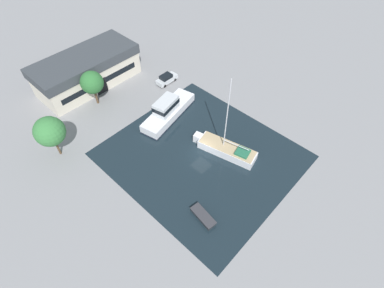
% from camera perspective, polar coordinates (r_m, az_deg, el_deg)
% --- Properties ---
extents(ground_plane, '(440.00, 440.00, 0.00)m').
position_cam_1_polar(ground_plane, '(45.17, 1.82, -2.12)').
color(ground_plane, gray).
extents(water_canal, '(23.81, 26.20, 0.01)m').
position_cam_1_polar(water_canal, '(45.17, 1.82, -2.11)').
color(water_canal, black).
rests_on(water_canal, ground).
extents(warehouse_building, '(18.74, 8.38, 5.89)m').
position_cam_1_polar(warehouse_building, '(59.33, -19.41, 13.12)').
color(warehouse_building, beige).
rests_on(warehouse_building, ground).
extents(quay_tree_near_building, '(3.86, 3.86, 6.37)m').
position_cam_1_polar(quay_tree_near_building, '(53.43, -18.52, 11.04)').
color(quay_tree_near_building, brown).
rests_on(quay_tree_near_building, ground).
extents(quay_tree_by_water, '(4.35, 4.35, 6.98)m').
position_cam_1_polar(quay_tree_by_water, '(46.27, -25.49, 2.16)').
color(quay_tree_by_water, brown).
rests_on(quay_tree_by_water, ground).
extents(parked_car, '(4.27, 1.72, 1.73)m').
position_cam_1_polar(parked_car, '(57.83, -4.84, 12.29)').
color(parked_car, silver).
rests_on(parked_car, ground).
extents(sailboat_moored, '(4.51, 10.15, 13.38)m').
position_cam_1_polar(sailboat_moored, '(45.14, 6.48, -0.94)').
color(sailboat_moored, white).
rests_on(sailboat_moored, water_canal).
extents(motor_cruiser, '(11.86, 5.55, 3.83)m').
position_cam_1_polar(motor_cruiser, '(50.12, -4.64, 6.35)').
color(motor_cruiser, white).
rests_on(motor_cruiser, water_canal).
extents(small_dinghy, '(1.90, 3.90, 0.69)m').
position_cam_1_polar(small_dinghy, '(39.11, 2.14, -13.63)').
color(small_dinghy, '#23282D').
rests_on(small_dinghy, water_canal).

